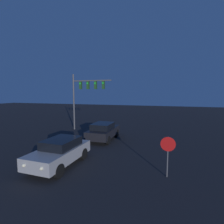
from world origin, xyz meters
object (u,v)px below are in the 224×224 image
car_far (103,131)px  stop_sign (168,149)px  car_near (60,152)px  traffic_signal_mast (85,91)px

car_far → stop_sign: (5.74, -5.84, 0.66)m
car_near → car_far: 6.25m
car_far → traffic_signal_mast: 6.16m
car_near → car_far: same height
car_near → traffic_signal_mast: bearing=-70.9°
traffic_signal_mast → stop_sign: size_ratio=3.04×
traffic_signal_mast → car_far: bearing=-43.7°
car_near → car_far: bearing=-93.1°
traffic_signal_mast → stop_sign: traffic_signal_mast is taller
car_near → traffic_signal_mast: 10.74m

